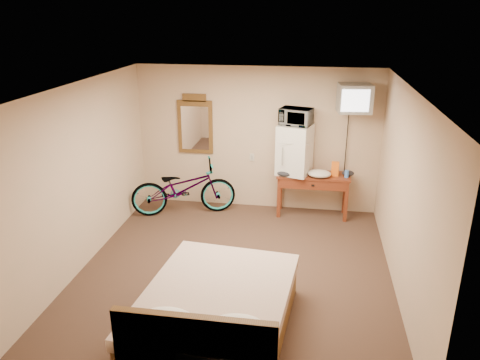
{
  "coord_description": "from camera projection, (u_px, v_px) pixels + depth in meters",
  "views": [
    {
      "loc": [
        0.95,
        -5.53,
        3.39
      ],
      "look_at": [
        -0.0,
        0.46,
        1.16
      ],
      "focal_mm": 35.0,
      "sensor_mm": 36.0,
      "label": 1
    }
  ],
  "objects": [
    {
      "name": "snack_bag",
      "position": [
        335.0,
        169.0,
        7.8
      ],
      "size": [
        0.13,
        0.09,
        0.24
      ],
      "primitive_type": "cube",
      "rotation": [
        0.0,
        0.0,
        -0.13
      ],
      "color": "orange",
      "rests_on": "desk"
    },
    {
      "name": "cloth_dark_a",
      "position": [
        285.0,
        173.0,
        7.81
      ],
      "size": [
        0.27,
        0.2,
        0.1
      ],
      "primitive_type": "ellipsoid",
      "color": "black",
      "rests_on": "desk"
    },
    {
      "name": "blue_cup",
      "position": [
        347.0,
        174.0,
        7.75
      ],
      "size": [
        0.07,
        0.07,
        0.12
      ],
      "primitive_type": "cylinder",
      "color": "#4582EC",
      "rests_on": "desk"
    },
    {
      "name": "desk",
      "position": [
        313.0,
        182.0,
        7.93
      ],
      "size": [
        1.22,
        0.48,
        0.75
      ],
      "color": "brown",
      "rests_on": "floor"
    },
    {
      "name": "crt_television",
      "position": [
        354.0,
        98.0,
        7.36
      ],
      "size": [
        0.56,
        0.62,
        0.45
      ],
      "color": "black",
      "rests_on": "room"
    },
    {
      "name": "bed",
      "position": [
        215.0,
        313.0,
        5.05
      ],
      "size": [
        1.7,
        2.15,
        0.9
      ],
      "color": "brown",
      "rests_on": "floor"
    },
    {
      "name": "bicycle",
      "position": [
        184.0,
        188.0,
        8.08
      ],
      "size": [
        1.9,
        1.17,
        0.94
      ],
      "primitive_type": "imported",
      "rotation": [
        0.0,
        0.0,
        1.9
      ],
      "color": "black",
      "rests_on": "floor"
    },
    {
      "name": "microwave",
      "position": [
        296.0,
        117.0,
        7.62
      ],
      "size": [
        0.58,
        0.47,
        0.28
      ],
      "primitive_type": "imported",
      "rotation": [
        0.0,
        0.0,
        -0.28
      ],
      "color": "white",
      "rests_on": "mini_fridge"
    },
    {
      "name": "wall_mirror",
      "position": [
        195.0,
        125.0,
        8.19
      ],
      "size": [
        0.62,
        0.04,
        1.05
      ],
      "color": "brown",
      "rests_on": "room"
    },
    {
      "name": "room",
      "position": [
        235.0,
        186.0,
        6.0
      ],
      "size": [
        4.6,
        4.64,
        2.5
      ],
      "color": "#3E2B1F",
      "rests_on": "ground"
    },
    {
      "name": "cloth_cream",
      "position": [
        319.0,
        174.0,
        7.76
      ],
      "size": [
        0.39,
        0.3,
        0.12
      ],
      "primitive_type": "ellipsoid",
      "color": "beige",
      "rests_on": "desk"
    },
    {
      "name": "mini_fridge",
      "position": [
        295.0,
        150.0,
        7.81
      ],
      "size": [
        0.63,
        0.61,
        0.84
      ],
      "color": "white",
      "rests_on": "desk"
    },
    {
      "name": "cloth_dark_b",
      "position": [
        348.0,
        173.0,
        7.83
      ],
      "size": [
        0.2,
        0.16,
        0.09
      ],
      "primitive_type": "ellipsoid",
      "color": "black",
      "rests_on": "desk"
    }
  ]
}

